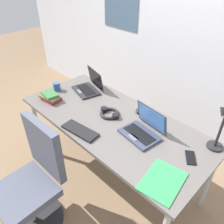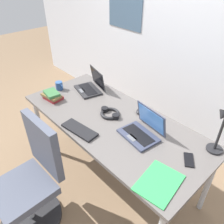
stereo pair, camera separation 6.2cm
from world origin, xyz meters
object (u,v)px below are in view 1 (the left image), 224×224
(laptop_near_lamp, at_px, (89,87))
(coffee_mug, at_px, (57,87))
(desk_lamp, at_px, (220,129))
(office_chair, at_px, (33,188))
(external_keyboard, at_px, (80,131))
(computer_mouse, at_px, (139,110))
(headphones, at_px, (110,113))
(laptop_by_keyboard, at_px, (143,130))
(book_stack, at_px, (50,97))
(cell_phone, at_px, (190,158))
(paper_folder_back_left, at_px, (163,181))

(laptop_near_lamp, bearing_deg, coffee_mug, -135.28)
(desk_lamp, bearing_deg, office_chair, -130.85)
(external_keyboard, relative_size, computer_mouse, 3.44)
(desk_lamp, xyz_separation_m, headphones, (-0.86, -0.24, -0.18))
(laptop_by_keyboard, height_order, book_stack, laptop_by_keyboard)
(computer_mouse, bearing_deg, office_chair, -123.42)
(book_stack, bearing_deg, coffee_mug, 127.77)
(headphones, xyz_separation_m, office_chair, (-0.05, -0.82, -0.36))
(external_keyboard, height_order, headphones, headphones)
(cell_phone, bearing_deg, computer_mouse, 127.49)
(laptop_near_lamp, bearing_deg, paper_folder_back_left, -18.77)
(book_stack, relative_size, office_chair, 0.23)
(cell_phone, height_order, book_stack, book_stack)
(book_stack, distance_m, coffee_mug, 0.20)
(headphones, height_order, coffee_mug, coffee_mug)
(laptop_by_keyboard, distance_m, coffee_mug, 1.11)
(desk_lamp, bearing_deg, headphones, -164.37)
(desk_lamp, xyz_separation_m, laptop_by_keyboard, (-0.48, -0.24, -0.15))
(laptop_near_lamp, height_order, computer_mouse, laptop_near_lamp)
(laptop_near_lamp, relative_size, cell_phone, 2.60)
(laptop_by_keyboard, bearing_deg, coffee_mug, -175.21)
(laptop_near_lamp, height_order, external_keyboard, laptop_near_lamp)
(cell_phone, height_order, coffee_mug, coffee_mug)
(office_chair, bearing_deg, laptop_near_lamp, 113.76)
(headphones, height_order, paper_folder_back_left, headphones)
(computer_mouse, xyz_separation_m, office_chair, (-0.21, -1.04, -0.36))
(desk_lamp, distance_m, coffee_mug, 1.63)
(laptop_near_lamp, height_order, book_stack, laptop_near_lamp)
(book_stack, distance_m, office_chair, 0.88)
(laptop_by_keyboard, relative_size, headphones, 1.58)
(coffee_mug, bearing_deg, book_stack, -52.23)
(cell_phone, bearing_deg, laptop_by_keyboard, 148.67)
(desk_lamp, relative_size, coffee_mug, 3.54)
(computer_mouse, height_order, office_chair, office_chair)
(laptop_near_lamp, xyz_separation_m, computer_mouse, (0.64, 0.07, -0.03))
(external_keyboard, distance_m, paper_folder_back_left, 0.78)
(desk_lamp, distance_m, cell_phone, 0.29)
(laptop_near_lamp, bearing_deg, laptop_by_keyboard, -9.75)
(laptop_by_keyboard, relative_size, book_stack, 1.52)
(laptop_by_keyboard, xyz_separation_m, book_stack, (-0.98, -0.25, -0.01))
(desk_lamp, xyz_separation_m, office_chair, (-0.92, -1.06, -0.54))
(laptop_by_keyboard, bearing_deg, paper_folder_back_left, -35.48)
(cell_phone, relative_size, book_stack, 0.61)
(external_keyboard, bearing_deg, paper_folder_back_left, -2.22)
(laptop_near_lamp, bearing_deg, headphones, -17.81)
(desk_lamp, bearing_deg, book_stack, -161.54)
(cell_phone, distance_m, office_chair, 1.25)
(desk_lamp, bearing_deg, laptop_by_keyboard, -153.91)
(coffee_mug, distance_m, office_chair, 1.06)
(external_keyboard, bearing_deg, computer_mouse, 66.80)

